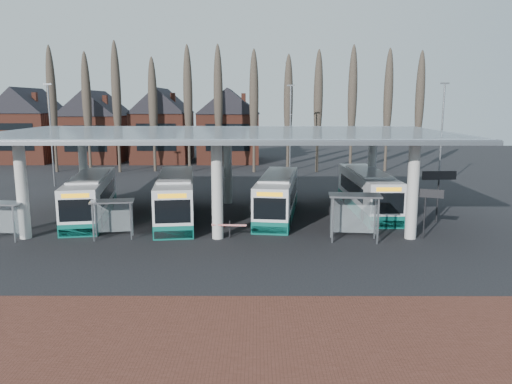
{
  "coord_description": "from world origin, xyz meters",
  "views": [
    {
      "loc": [
        2.45,
        -27.6,
        8.36
      ],
      "look_at": [
        2.37,
        7.0,
        2.12
      ],
      "focal_mm": 35.0,
      "sensor_mm": 36.0,
      "label": 1
    }
  ],
  "objects_px": {
    "bus_3": "(367,192)",
    "bus_2": "(277,196)",
    "shelter_0": "(3,212)",
    "shelter_2": "(354,207)",
    "bus_0": "(91,198)",
    "shelter_1": "(113,210)",
    "bus_1": "(176,198)"
  },
  "relations": [
    {
      "from": "bus_0",
      "to": "bus_3",
      "type": "distance_m",
      "value": 20.91
    },
    {
      "from": "bus_0",
      "to": "shelter_1",
      "type": "height_order",
      "value": "bus_0"
    },
    {
      "from": "bus_1",
      "to": "shelter_0",
      "type": "relative_size",
      "value": 4.45
    },
    {
      "from": "shelter_1",
      "to": "shelter_0",
      "type": "bearing_deg",
      "value": 173.11
    },
    {
      "from": "bus_3",
      "to": "shelter_1",
      "type": "bearing_deg",
      "value": -156.92
    },
    {
      "from": "bus_0",
      "to": "shelter_0",
      "type": "distance_m",
      "value": 6.88
    },
    {
      "from": "shelter_0",
      "to": "bus_3",
      "type": "bearing_deg",
      "value": 26.24
    },
    {
      "from": "bus_2",
      "to": "bus_3",
      "type": "xyz_separation_m",
      "value": [
        7.06,
        1.73,
        0.02
      ]
    },
    {
      "from": "bus_3",
      "to": "bus_1",
      "type": "bearing_deg",
      "value": -171.01
    },
    {
      "from": "shelter_1",
      "to": "bus_3",
      "type": "bearing_deg",
      "value": 15.03
    },
    {
      "from": "bus_0",
      "to": "shelter_2",
      "type": "bearing_deg",
      "value": -28.34
    },
    {
      "from": "shelter_0",
      "to": "shelter_1",
      "type": "height_order",
      "value": "shelter_1"
    },
    {
      "from": "bus_0",
      "to": "bus_1",
      "type": "bearing_deg",
      "value": -12.68
    },
    {
      "from": "bus_2",
      "to": "shelter_2",
      "type": "bearing_deg",
      "value": -49.31
    },
    {
      "from": "bus_2",
      "to": "bus_3",
      "type": "relative_size",
      "value": 1.0
    },
    {
      "from": "bus_2",
      "to": "shelter_1",
      "type": "bearing_deg",
      "value": -141.79
    },
    {
      "from": "bus_0",
      "to": "bus_1",
      "type": "relative_size",
      "value": 0.97
    },
    {
      "from": "bus_0",
      "to": "shelter_2",
      "type": "height_order",
      "value": "bus_0"
    },
    {
      "from": "bus_2",
      "to": "shelter_2",
      "type": "height_order",
      "value": "bus_2"
    },
    {
      "from": "bus_3",
      "to": "shelter_2",
      "type": "relative_size",
      "value": 3.53
    },
    {
      "from": "bus_2",
      "to": "shelter_1",
      "type": "xyz_separation_m",
      "value": [
        -10.48,
        -6.25,
        0.29
      ]
    },
    {
      "from": "bus_0",
      "to": "shelter_1",
      "type": "xyz_separation_m",
      "value": [
        3.25,
        -5.66,
        0.28
      ]
    },
    {
      "from": "shelter_0",
      "to": "shelter_2",
      "type": "xyz_separation_m",
      "value": [
        21.57,
        -0.17,
        0.39
      ]
    },
    {
      "from": "bus_2",
      "to": "shelter_2",
      "type": "xyz_separation_m",
      "value": [
        4.41,
        -6.72,
        0.63
      ]
    },
    {
      "from": "bus_0",
      "to": "shelter_1",
      "type": "distance_m",
      "value": 6.54
    },
    {
      "from": "bus_0",
      "to": "shelter_2",
      "type": "distance_m",
      "value": 19.15
    },
    {
      "from": "bus_1",
      "to": "bus_3",
      "type": "bearing_deg",
      "value": 3.1
    },
    {
      "from": "bus_0",
      "to": "shelter_2",
      "type": "xyz_separation_m",
      "value": [
        18.13,
        -6.13,
        0.62
      ]
    },
    {
      "from": "bus_0",
      "to": "shelter_0",
      "type": "relative_size",
      "value": 4.31
    },
    {
      "from": "bus_3",
      "to": "bus_2",
      "type": "bearing_deg",
      "value": -167.6
    },
    {
      "from": "bus_1",
      "to": "shelter_0",
      "type": "bearing_deg",
      "value": -157.26
    },
    {
      "from": "bus_1",
      "to": "bus_3",
      "type": "height_order",
      "value": "bus_1"
    }
  ]
}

